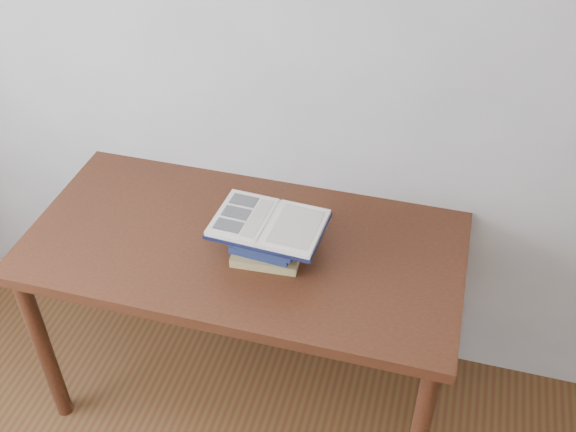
% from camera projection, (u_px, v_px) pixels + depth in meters
% --- Properties ---
extents(desk, '(1.50, 0.75, 0.80)m').
position_uv_depth(desk, '(244.00, 263.00, 2.36)').
color(desk, '#482212').
rests_on(desk, ground).
extents(book_stack, '(0.24, 0.20, 0.12)m').
position_uv_depth(book_stack, '(267.00, 241.00, 2.22)').
color(book_stack, tan).
rests_on(book_stack, desk).
extents(open_book, '(0.37, 0.27, 0.03)m').
position_uv_depth(open_book, '(269.00, 224.00, 2.17)').
color(open_book, black).
rests_on(open_book, book_stack).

